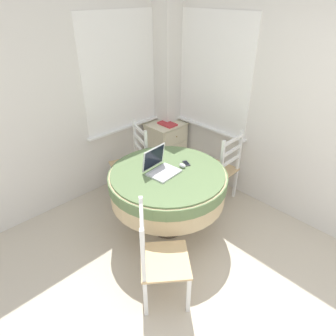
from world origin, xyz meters
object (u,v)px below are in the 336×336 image
object	(u,v)px
cell_phone	(186,163)
dining_chair_near_back_window	(132,164)
computer_mouse	(182,165)
dining_chair_near_right_window	(220,170)
corner_cabinet	(166,146)
book_on_cabinet	(167,124)
round_dining_table	(168,184)
dining_chair_camera_near	(159,259)
laptop	(160,167)

from	to	relation	value
cell_phone	dining_chair_near_back_window	xyz separation A→B (m)	(-0.09, 0.86, -0.33)
computer_mouse	dining_chair_near_back_window	world-z (taller)	dining_chair_near_back_window
computer_mouse	dining_chair_near_right_window	bearing A→B (deg)	-0.39
computer_mouse	corner_cabinet	size ratio (longest dim) A/B	0.11
book_on_cabinet	corner_cabinet	bearing A→B (deg)	69.78
cell_phone	dining_chair_near_back_window	distance (m)	0.93
round_dining_table	dining_chair_camera_near	bearing A→B (deg)	-138.66
computer_mouse	dining_chair_camera_near	distance (m)	1.05
round_dining_table	dining_chair_camera_near	world-z (taller)	dining_chair_camera_near
dining_chair_camera_near	book_on_cabinet	xyz separation A→B (m)	(1.58, 1.54, 0.30)
cell_phone	dining_chair_near_back_window	world-z (taller)	dining_chair_near_back_window
computer_mouse	dining_chair_camera_near	size ratio (longest dim) A/B	0.08
dining_chair_near_back_window	dining_chair_near_right_window	world-z (taller)	same
laptop	book_on_cabinet	world-z (taller)	laptop
laptop	book_on_cabinet	distance (m)	1.34
round_dining_table	computer_mouse	xyz separation A→B (m)	(0.18, -0.04, 0.17)
cell_phone	dining_chair_camera_near	size ratio (longest dim) A/B	0.13
dining_chair_near_back_window	corner_cabinet	world-z (taller)	dining_chair_near_back_window
cell_phone	dining_chair_camera_near	distance (m)	1.12
dining_chair_near_right_window	book_on_cabinet	distance (m)	1.06
laptop	computer_mouse	bearing A→B (deg)	-22.31
dining_chair_near_back_window	dining_chair_near_right_window	bearing A→B (deg)	-51.81
dining_chair_near_back_window	dining_chair_camera_near	size ratio (longest dim) A/B	1.00
round_dining_table	dining_chair_near_back_window	bearing A→B (deg)	78.57
round_dining_table	dining_chair_near_back_window	xyz separation A→B (m)	(0.17, 0.84, -0.17)
corner_cabinet	dining_chair_near_back_window	bearing A→B (deg)	-167.40
laptop	dining_chair_near_back_window	world-z (taller)	laptop
computer_mouse	cell_phone	xyz separation A→B (m)	(0.08, 0.02, -0.02)
corner_cabinet	round_dining_table	bearing A→B (deg)	-132.93
dining_chair_camera_near	book_on_cabinet	world-z (taller)	dining_chair_camera_near
dining_chair_near_right_window	dining_chair_camera_near	world-z (taller)	same
laptop	dining_chair_near_right_window	size ratio (longest dim) A/B	0.35
cell_phone	book_on_cabinet	bearing A→B (deg)	55.98
book_on_cabinet	round_dining_table	bearing A→B (deg)	-133.82
book_on_cabinet	laptop	bearing A→B (deg)	-137.08
laptop	dining_chair_camera_near	world-z (taller)	laptop
round_dining_table	book_on_cabinet	bearing A→B (deg)	46.18
round_dining_table	dining_chair_near_right_window	distance (m)	0.89
round_dining_table	dining_chair_camera_near	distance (m)	0.89
round_dining_table	dining_chair_near_back_window	size ratio (longest dim) A/B	1.30
dining_chair_near_back_window	book_on_cabinet	bearing A→B (deg)	9.21
laptop	dining_chair_camera_near	distance (m)	0.95
round_dining_table	dining_chair_near_right_window	size ratio (longest dim) A/B	1.30
corner_cabinet	book_on_cabinet	bearing A→B (deg)	-110.22
corner_cabinet	computer_mouse	bearing A→B (deg)	-125.99
computer_mouse	corner_cabinet	bearing A→B (deg)	54.01
computer_mouse	dining_chair_camera_near	bearing A→B (deg)	-147.23
laptop	book_on_cabinet	bearing A→B (deg)	42.92
dining_chair_near_right_window	laptop	bearing A→B (deg)	173.84
cell_phone	dining_chair_near_right_window	distance (m)	0.69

